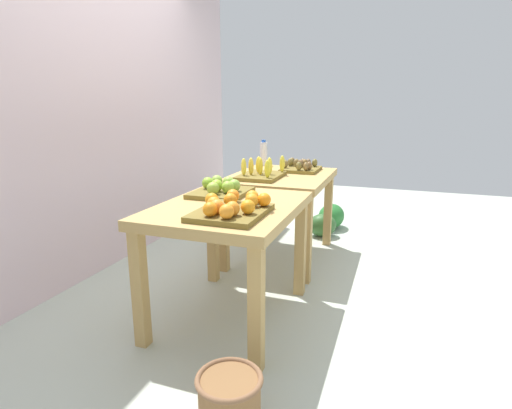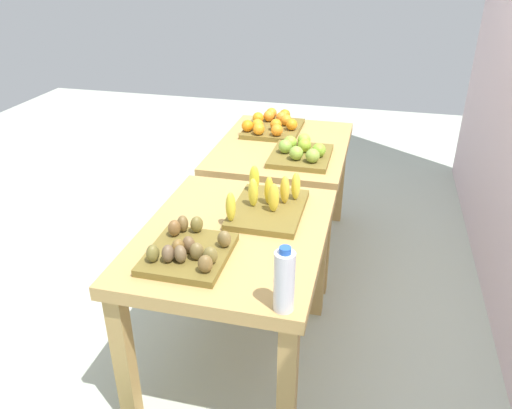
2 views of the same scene
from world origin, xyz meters
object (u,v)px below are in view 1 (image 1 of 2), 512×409
object	(u,v)px
banana_crate	(261,173)
watermelon_pile	(328,220)
display_table_left	(229,221)
kiwi_bin	(301,167)
orange_bin	(232,208)
water_bottle	(264,153)
display_table_right	(281,187)
wicker_basket	(229,398)
apple_bin	(221,189)

from	to	relation	value
banana_crate	watermelon_pile	size ratio (longest dim) A/B	0.64
display_table_left	banana_crate	bearing A→B (deg)	6.71
kiwi_bin	watermelon_pile	bearing A→B (deg)	-14.31
orange_bin	display_table_left	bearing A→B (deg)	27.39
banana_crate	kiwi_bin	bearing A→B (deg)	-25.64
watermelon_pile	water_bottle	bearing A→B (deg)	125.31
banana_crate	water_bottle	size ratio (longest dim) A/B	1.77
display_table_left	watermelon_pile	size ratio (longest dim) A/B	1.51
kiwi_bin	display_table_right	bearing A→B (deg)	155.31
display_table_right	water_bottle	bearing A→B (deg)	34.18
water_bottle	wicker_basket	world-z (taller)	water_bottle
display_table_right	wicker_basket	distance (m)	2.04
apple_bin	water_bottle	bearing A→B (deg)	6.88
display_table_left	banana_crate	size ratio (longest dim) A/B	2.36
banana_crate	wicker_basket	bearing A→B (deg)	-165.23
orange_bin	watermelon_pile	world-z (taller)	orange_bin
banana_crate	display_table_left	bearing A→B (deg)	-173.29
kiwi_bin	watermelon_pile	xyz separation A→B (m)	(0.64, -0.16, -0.65)
display_table_right	apple_bin	distance (m)	0.93
water_bottle	wicker_basket	size ratio (longest dim) A/B	0.86
kiwi_bin	watermelon_pile	world-z (taller)	kiwi_bin
apple_bin	wicker_basket	xyz separation A→B (m)	(-1.04, -0.50, -0.67)
apple_bin	kiwi_bin	distance (m)	1.18
display_table_right	kiwi_bin	size ratio (longest dim) A/B	2.83
water_bottle	watermelon_pile	size ratio (longest dim) A/B	0.36
apple_bin	wicker_basket	bearing A→B (deg)	-154.31
kiwi_bin	orange_bin	bearing A→B (deg)	-179.91
display_table_right	watermelon_pile	size ratio (longest dim) A/B	1.51
apple_bin	wicker_basket	distance (m)	1.33
display_table_left	watermelon_pile	bearing A→B (deg)	-7.84
display_table_right	banana_crate	distance (m)	0.28
display_table_left	kiwi_bin	bearing A→B (deg)	-4.73
kiwi_bin	wicker_basket	xyz separation A→B (m)	(-2.19, -0.24, -0.66)
display_table_left	display_table_right	world-z (taller)	same
display_table_left	display_table_right	distance (m)	1.12
display_table_right	display_table_left	bearing A→B (deg)	180.00
apple_bin	watermelon_pile	xyz separation A→B (m)	(1.79, -0.43, -0.66)
display_table_left	water_bottle	distance (m)	1.63
banana_crate	watermelon_pile	world-z (taller)	banana_crate
display_table_right	kiwi_bin	distance (m)	0.31
apple_bin	kiwi_bin	xyz separation A→B (m)	(1.15, -0.26, -0.01)
apple_bin	watermelon_pile	world-z (taller)	apple_bin
banana_crate	wicker_basket	distance (m)	1.91
orange_bin	kiwi_bin	world-z (taller)	orange_bin
orange_bin	apple_bin	distance (m)	0.51
kiwi_bin	watermelon_pile	size ratio (longest dim) A/B	0.54
kiwi_bin	wicker_basket	bearing A→B (deg)	-173.83
display_table_right	orange_bin	distance (m)	1.36
display_table_left	kiwi_bin	world-z (taller)	kiwi_bin
apple_bin	display_table_left	bearing A→B (deg)	-145.11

